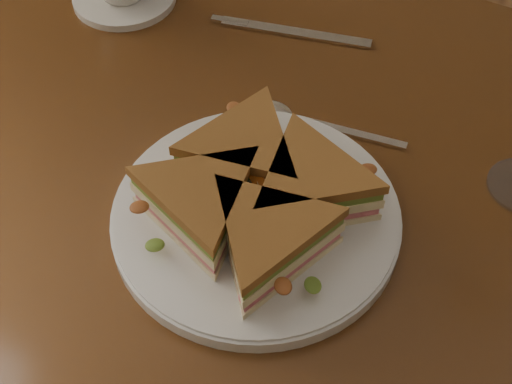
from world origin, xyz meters
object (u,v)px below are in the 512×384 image
at_px(table, 254,204).
at_px(spoon, 292,117).
at_px(sandwich_wedges, 256,195).
at_px(plate, 256,218).
at_px(knife, 285,31).

bearing_deg(table, spoon, 77.14).
bearing_deg(table, sandwich_wedges, -60.10).
bearing_deg(sandwich_wedges, table, 119.90).
height_order(table, sandwich_wedges, sandwich_wedges).
bearing_deg(plate, sandwich_wedges, 45.00).
distance_m(plate, spoon, 0.16).
distance_m(plate, knife, 0.31).
xyz_separation_m(spoon, knife, (-0.08, 0.14, -0.00)).
height_order(spoon, knife, spoon).
bearing_deg(knife, table, -86.31).
xyz_separation_m(sandwich_wedges, knife, (-0.12, 0.29, -0.04)).
bearing_deg(plate, table, 119.90).
height_order(sandwich_wedges, knife, sandwich_wedges).
height_order(sandwich_wedges, spoon, sandwich_wedges).
bearing_deg(spoon, table, -111.77).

